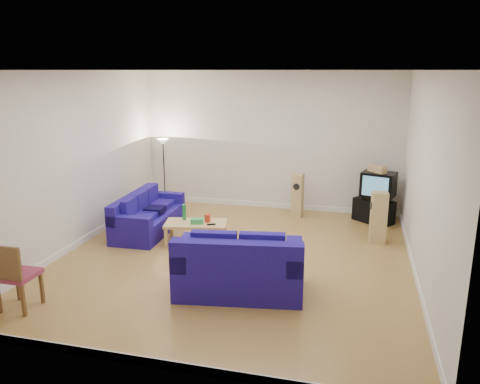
% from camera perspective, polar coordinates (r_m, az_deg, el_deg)
% --- Properties ---
extents(room, '(6.01, 6.51, 3.21)m').
position_cam_1_polar(room, '(7.83, -0.72, 2.43)').
color(room, brown).
rests_on(room, ground).
extents(sofa_three_seat, '(0.92, 2.02, 0.77)m').
position_cam_1_polar(sofa_three_seat, '(9.73, -11.33, -3.10)').
color(sofa_three_seat, '#110658').
rests_on(sofa_three_seat, ground).
extents(sofa_loveseat, '(1.98, 1.30, 0.92)m').
position_cam_1_polar(sofa_loveseat, '(6.95, -0.14, -9.57)').
color(sofa_loveseat, '#110658').
rests_on(sofa_loveseat, ground).
extents(coffee_table, '(1.25, 0.79, 0.42)m').
position_cam_1_polar(coffee_table, '(8.88, -5.38, -4.04)').
color(coffee_table, tan).
rests_on(coffee_table, ground).
extents(bottle, '(0.08, 0.08, 0.30)m').
position_cam_1_polar(bottle, '(8.99, -6.81, -2.46)').
color(bottle, '#197233').
rests_on(bottle, coffee_table).
extents(tissue_box, '(0.26, 0.18, 0.10)m').
position_cam_1_polar(tissue_box, '(8.77, -5.26, -3.56)').
color(tissue_box, green).
rests_on(tissue_box, coffee_table).
extents(red_canister, '(0.12, 0.12, 0.15)m').
position_cam_1_polar(red_canister, '(8.85, -3.98, -3.19)').
color(red_canister, red).
rests_on(red_canister, coffee_table).
extents(remote, '(0.16, 0.12, 0.02)m').
position_cam_1_polar(remote, '(8.70, -3.53, -3.96)').
color(remote, black).
rests_on(remote, coffee_table).
extents(tv_stand, '(0.92, 0.87, 0.50)m').
position_cam_1_polar(tv_stand, '(10.53, 15.97, -2.22)').
color(tv_stand, black).
rests_on(tv_stand, ground).
extents(av_receiver, '(0.51, 0.52, 0.09)m').
position_cam_1_polar(av_receiver, '(10.41, 16.00, -0.72)').
color(av_receiver, black).
rests_on(av_receiver, tv_stand).
extents(television, '(0.79, 0.67, 0.52)m').
position_cam_1_polar(television, '(10.35, 16.51, 0.92)').
color(television, black).
rests_on(television, av_receiver).
extents(centre_speaker, '(0.40, 0.42, 0.14)m').
position_cam_1_polar(centre_speaker, '(10.28, 16.39, 2.73)').
color(centre_speaker, tan).
rests_on(centre_speaker, television).
extents(speaker_left, '(0.26, 0.32, 0.98)m').
position_cam_1_polar(speaker_left, '(10.53, 7.04, -0.39)').
color(speaker_left, tan).
rests_on(speaker_left, ground).
extents(speaker_right, '(0.33, 0.26, 0.99)m').
position_cam_1_polar(speaker_right, '(9.24, 16.53, -3.00)').
color(speaker_right, tan).
rests_on(speaker_right, ground).
extents(floor_lamp, '(0.28, 0.28, 1.65)m').
position_cam_1_polar(floor_lamp, '(11.17, -9.34, 4.95)').
color(floor_lamp, black).
rests_on(floor_lamp, ground).
extents(dining_chair, '(0.48, 0.48, 0.99)m').
position_cam_1_polar(dining_chair, '(7.08, -25.83, -8.90)').
color(dining_chair, brown).
rests_on(dining_chair, ground).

